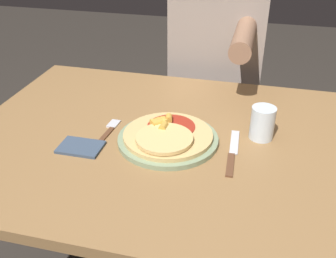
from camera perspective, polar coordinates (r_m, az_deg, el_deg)
name	(u,v)px	position (r m, az deg, el deg)	size (l,w,h in m)	color
dining_table	(185,169)	(1.15, 2.48, -5.88)	(1.26, 0.86, 0.73)	olive
plate	(168,139)	(1.09, 0.00, -1.50)	(0.28, 0.28, 0.01)	gray
pizza	(167,135)	(1.07, -0.15, -0.81)	(0.25, 0.25, 0.04)	tan
fork	(107,133)	(1.14, -8.81, -0.51)	(0.03, 0.18, 0.00)	brown
knife	(232,153)	(1.05, 9.34, -3.43)	(0.03, 0.22, 0.00)	brown
drinking_glass	(262,123)	(1.11, 13.54, 0.86)	(0.07, 0.07, 0.09)	silver
napkin	(81,147)	(1.08, -12.56, -2.58)	(0.12, 0.08, 0.01)	#38475B
person_diner	(218,62)	(1.66, 7.25, 9.67)	(0.37, 0.52, 1.25)	#2D2D38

